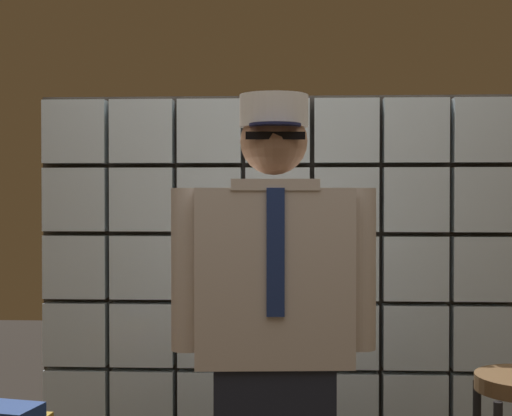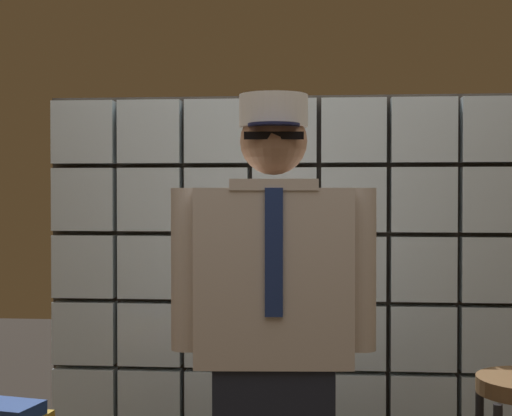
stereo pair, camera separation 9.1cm
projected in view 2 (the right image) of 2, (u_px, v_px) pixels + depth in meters
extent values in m
cube|color=silver|center=(85.00, 399.00, 3.46)|extent=(0.28, 0.08, 0.28)
cube|color=silver|center=(151.00, 400.00, 3.43)|extent=(0.28, 0.08, 0.28)
cube|color=silver|center=(217.00, 402.00, 3.40)|extent=(0.28, 0.08, 0.28)
cube|color=silver|center=(284.00, 403.00, 3.38)|extent=(0.28, 0.08, 0.28)
cube|color=silver|center=(353.00, 405.00, 3.35)|extent=(0.28, 0.08, 0.28)
cube|color=silver|center=(422.00, 407.00, 3.33)|extent=(0.28, 0.08, 0.28)
cube|color=silver|center=(493.00, 408.00, 3.30)|extent=(0.28, 0.08, 0.28)
cube|color=silver|center=(85.00, 333.00, 3.45)|extent=(0.28, 0.08, 0.28)
cube|color=silver|center=(150.00, 334.00, 3.42)|extent=(0.28, 0.08, 0.28)
cube|color=silver|center=(217.00, 335.00, 3.40)|extent=(0.28, 0.08, 0.28)
cube|color=silver|center=(284.00, 336.00, 3.37)|extent=(0.28, 0.08, 0.28)
cube|color=silver|center=(353.00, 337.00, 3.35)|extent=(0.28, 0.08, 0.28)
cube|color=silver|center=(423.00, 338.00, 3.32)|extent=(0.28, 0.08, 0.28)
cube|color=silver|center=(493.00, 339.00, 3.30)|extent=(0.28, 0.08, 0.28)
cube|color=silver|center=(85.00, 266.00, 3.44)|extent=(0.28, 0.08, 0.28)
cube|color=silver|center=(150.00, 267.00, 3.42)|extent=(0.28, 0.08, 0.28)
cube|color=silver|center=(217.00, 267.00, 3.39)|extent=(0.28, 0.08, 0.28)
cube|color=silver|center=(285.00, 268.00, 3.37)|extent=(0.28, 0.08, 0.28)
cube|color=silver|center=(353.00, 268.00, 3.34)|extent=(0.28, 0.08, 0.28)
cube|color=silver|center=(423.00, 269.00, 3.32)|extent=(0.28, 0.08, 0.28)
cube|color=silver|center=(494.00, 269.00, 3.29)|extent=(0.28, 0.08, 0.28)
cube|color=silver|center=(84.00, 199.00, 3.44)|extent=(0.28, 0.08, 0.28)
cube|color=silver|center=(150.00, 199.00, 3.41)|extent=(0.28, 0.08, 0.28)
cube|color=silver|center=(217.00, 199.00, 3.39)|extent=(0.28, 0.08, 0.28)
cube|color=silver|center=(285.00, 200.00, 3.36)|extent=(0.28, 0.08, 0.28)
cube|color=silver|center=(353.00, 200.00, 3.34)|extent=(0.28, 0.08, 0.28)
cube|color=silver|center=(423.00, 200.00, 3.31)|extent=(0.28, 0.08, 0.28)
cube|color=silver|center=(494.00, 200.00, 3.28)|extent=(0.28, 0.08, 0.28)
cube|color=silver|center=(84.00, 132.00, 3.43)|extent=(0.28, 0.08, 0.28)
cube|color=silver|center=(150.00, 132.00, 3.41)|extent=(0.28, 0.08, 0.28)
cube|color=silver|center=(217.00, 132.00, 3.38)|extent=(0.28, 0.08, 0.28)
cube|color=silver|center=(285.00, 131.00, 3.36)|extent=(0.28, 0.08, 0.28)
cube|color=silver|center=(354.00, 131.00, 3.33)|extent=(0.28, 0.08, 0.28)
cube|color=silver|center=(424.00, 130.00, 3.30)|extent=(0.28, 0.08, 0.28)
cube|color=silver|center=(495.00, 130.00, 3.28)|extent=(0.28, 0.08, 0.28)
cube|color=#38332D|center=(285.00, 300.00, 3.42)|extent=(2.11, 0.02, 1.81)
cube|color=silver|center=(273.00, 276.00, 2.50)|extent=(0.52, 0.26, 0.57)
cube|color=navy|center=(274.00, 252.00, 2.38)|extent=(0.06, 0.01, 0.40)
cube|color=silver|center=(273.00, 185.00, 2.49)|extent=(0.29, 0.25, 0.04)
sphere|color=#A87A5B|center=(273.00, 141.00, 2.49)|extent=(0.22, 0.22, 0.22)
ellipsoid|color=black|center=(274.00, 152.00, 2.44)|extent=(0.15, 0.09, 0.10)
cube|color=black|center=(274.00, 136.00, 2.39)|extent=(0.19, 0.03, 0.02)
cylinder|color=#191E47|center=(274.00, 125.00, 2.41)|extent=(0.18, 0.18, 0.01)
cylinder|color=white|center=(274.00, 111.00, 2.49)|extent=(0.22, 0.22, 0.10)
cylinder|color=silver|center=(361.00, 269.00, 2.49)|extent=(0.11, 0.11, 0.53)
cylinder|color=silver|center=(187.00, 269.00, 2.50)|extent=(0.11, 0.11, 0.53)
cube|color=navy|center=(8.00, 411.00, 2.40)|extent=(0.21, 0.19, 0.04)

